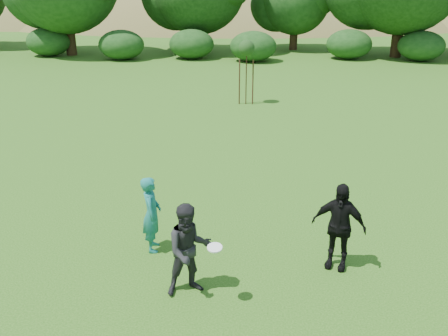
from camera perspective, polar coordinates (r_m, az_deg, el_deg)
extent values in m
plane|color=#19470C|center=(10.12, -1.44, -12.09)|extent=(120.00, 120.00, 0.00)
imported|color=#176B66|center=(10.68, -8.27, -5.23)|extent=(0.50, 0.67, 1.68)
imported|color=black|center=(9.20, -3.99, -9.31)|extent=(1.07, 0.96, 1.80)
imported|color=black|center=(10.18, 12.96, -6.50)|extent=(1.16, 0.77, 1.83)
cylinder|color=white|center=(8.73, -1.07, -9.08)|extent=(0.27, 0.27, 0.07)
cylinder|color=#352014|center=(22.59, 2.55, 10.41)|extent=(0.05, 0.05, 2.50)
sphere|color=#1F4117|center=(22.38, 2.61, 13.55)|extent=(0.70, 0.70, 0.70)
cylinder|color=#3D2417|center=(22.66, 1.77, 9.80)|extent=(0.06, 0.06, 2.00)
cylinder|color=#3E2518|center=(22.63, 3.31, 9.77)|extent=(0.06, 0.06, 2.00)
ellipsoid|color=olive|center=(84.44, -13.40, 8.86)|extent=(110.00, 70.00, 44.00)
ellipsoid|color=olive|center=(84.97, 17.72, 6.98)|extent=(100.00, 64.00, 52.00)
ellipsoid|color=olive|center=(67.96, -0.35, 10.25)|extent=(80.00, 50.00, 28.00)
cylinder|color=#3A2616|center=(38.24, -17.22, 14.57)|extent=(0.73, 0.73, 3.15)
cylinder|color=#3A2616|center=(37.94, -2.85, 15.15)|extent=(0.68, 0.68, 2.80)
cylinder|color=#3A2616|center=(39.68, 7.97, 14.88)|extent=(0.60, 0.60, 2.27)
cylinder|color=#3A2616|center=(37.69, 19.26, 14.39)|extent=(0.76, 0.76, 3.32)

